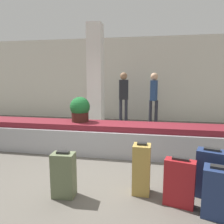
{
  "coord_description": "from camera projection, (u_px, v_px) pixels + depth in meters",
  "views": [
    {
      "loc": [
        0.87,
        -3.37,
        1.64
      ],
      "look_at": [
        0.0,
        1.25,
        0.91
      ],
      "focal_mm": 35.0,
      "sensor_mm": 36.0,
      "label": 1
    }
  ],
  "objects": [
    {
      "name": "ground_plane",
      "position": [
        98.0,
        177.0,
        3.68
      ],
      "size": [
        18.0,
        18.0,
        0.0
      ],
      "primitive_type": "plane",
      "color": "#59544C"
    },
    {
      "name": "back_wall",
      "position": [
        131.0,
        79.0,
        8.56
      ],
      "size": [
        18.0,
        0.06,
        3.2
      ],
      "color": "beige",
      "rests_on": "ground_plane"
    },
    {
      "name": "carousel",
      "position": [
        112.0,
        138.0,
        4.85
      ],
      "size": [
        8.91,
        0.84,
        0.66
      ],
      "color": "#9E9EA3",
      "rests_on": "ground_plane"
    },
    {
      "name": "pillar",
      "position": [
        96.0,
        80.0,
        6.46
      ],
      "size": [
        0.42,
        0.42,
        3.2
      ],
      "color": "silver",
      "rests_on": "ground_plane"
    },
    {
      "name": "suitcase_0",
      "position": [
        216.0,
        192.0,
        2.59
      ],
      "size": [
        0.36,
        0.34,
        0.63
      ],
      "rotation": [
        0.0,
        0.0,
        -0.26
      ],
      "color": "navy",
      "rests_on": "ground_plane"
    },
    {
      "name": "suitcase_1",
      "position": [
        64.0,
        175.0,
        3.03
      ],
      "size": [
        0.32,
        0.23,
        0.66
      ],
      "rotation": [
        0.0,
        0.0,
        0.06
      ],
      "color": "#5B6647",
      "rests_on": "ground_plane"
    },
    {
      "name": "suitcase_2",
      "position": [
        210.0,
        174.0,
        3.01
      ],
      "size": [
        0.43,
        0.33,
        0.7
      ],
      "rotation": [
        0.0,
        0.0,
        -0.31
      ],
      "color": "navy",
      "rests_on": "ground_plane"
    },
    {
      "name": "suitcase_3",
      "position": [
        179.0,
        183.0,
        2.81
      ],
      "size": [
        0.41,
        0.26,
        0.65
      ],
      "rotation": [
        0.0,
        0.0,
        -0.25
      ],
      "color": "maroon",
      "rests_on": "ground_plane"
    },
    {
      "name": "suitcase_4",
      "position": [
        141.0,
        169.0,
        3.11
      ],
      "size": [
        0.25,
        0.25,
        0.75
      ],
      "rotation": [
        0.0,
        0.0,
        -0.03
      ],
      "color": "#A3843D",
      "rests_on": "ground_plane"
    },
    {
      "name": "potted_plant_1",
      "position": [
        80.0,
        109.0,
        4.95
      ],
      "size": [
        0.45,
        0.45,
        0.57
      ],
      "color": "#381914",
      "rests_on": "carousel"
    },
    {
      "name": "traveler_0",
      "position": [
        154.0,
        94.0,
        7.55
      ],
      "size": [
        0.31,
        0.36,
        1.83
      ],
      "rotation": [
        0.0,
        0.0,
        -1.83
      ],
      "color": "#282833",
      "rests_on": "ground_plane"
    },
    {
      "name": "traveler_2",
      "position": [
        124.0,
        93.0,
        7.81
      ],
      "size": [
        0.35,
        0.26,
        1.85
      ],
      "rotation": [
        0.0,
        0.0,
        -2.92
      ],
      "color": "#282833",
      "rests_on": "ground_plane"
    }
  ]
}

